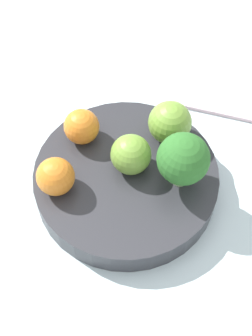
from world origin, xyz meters
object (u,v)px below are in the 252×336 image
(apple_red, at_px, (133,155))
(orange_back, at_px, (56,177))
(apple_green, at_px, (170,123))
(bowl, at_px, (126,180))
(orange_front, at_px, (82,127))
(broccoli, at_px, (183,159))
(napkin, at_px, (229,87))

(apple_red, height_order, orange_back, apple_red)
(apple_green, bearing_deg, orange_back, 150.15)
(orange_back, bearing_deg, bowl, -45.14)
(orange_front, relative_size, orange_back, 0.98)
(apple_green, relative_size, orange_front, 1.22)
(orange_front, bearing_deg, broccoli, -87.64)
(apple_red, xyz_separation_m, apple_green, (0.07, -0.02, 0.00))
(bowl, relative_size, napkin, 1.38)
(broccoli, height_order, apple_green, broccoli)
(orange_front, bearing_deg, apple_red, -94.61)
(bowl, relative_size, orange_back, 5.02)
(bowl, distance_m, orange_back, 0.10)
(broccoli, bearing_deg, bowl, 110.66)
(apple_green, relative_size, orange_back, 1.20)
(broccoli, bearing_deg, apple_green, 39.34)
(orange_back, bearing_deg, napkin, -19.66)
(bowl, height_order, napkin, bowl)
(bowl, height_order, apple_red, apple_red)
(orange_front, bearing_deg, orange_back, -168.70)
(bowl, relative_size, apple_red, 4.63)
(apple_green, height_order, orange_front, apple_green)
(broccoli, bearing_deg, orange_front, 92.36)
(apple_green, bearing_deg, broccoli, -140.66)
(orange_front, distance_m, orange_back, 0.08)
(orange_back, bearing_deg, orange_front, 11.30)
(broccoli, height_order, apple_red, broccoli)
(broccoli, distance_m, napkin, 0.22)
(bowl, relative_size, orange_front, 5.09)
(apple_red, bearing_deg, orange_back, 138.52)
(bowl, distance_m, orange_front, 0.09)
(broccoli, height_order, orange_back, broccoli)
(broccoli, xyz_separation_m, orange_back, (-0.08, 0.12, -0.02))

